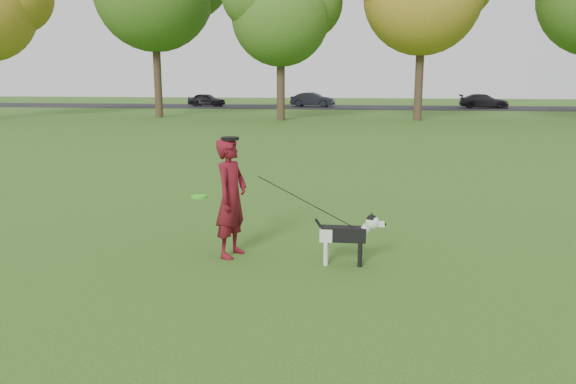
# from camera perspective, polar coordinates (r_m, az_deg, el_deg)

# --- Properties ---
(ground) EXTENTS (120.00, 120.00, 0.00)m
(ground) POSITION_cam_1_polar(r_m,az_deg,el_deg) (7.97, 2.25, -7.18)
(ground) COLOR #285116
(ground) RESTS_ON ground
(road) EXTENTS (120.00, 7.00, 0.02)m
(road) POSITION_cam_1_polar(r_m,az_deg,el_deg) (47.59, 6.57, 8.55)
(road) COLOR black
(road) RESTS_ON ground
(man) EXTENTS (0.57, 0.72, 1.73)m
(man) POSITION_cam_1_polar(r_m,az_deg,el_deg) (8.08, -5.79, -0.59)
(man) COLOR #510B13
(man) RESTS_ON ground
(dog) EXTENTS (0.99, 0.20, 0.75)m
(dog) POSITION_cam_1_polar(r_m,az_deg,el_deg) (7.79, 6.20, -4.16)
(dog) COLOR black
(dog) RESTS_ON ground
(car_left) EXTENTS (3.34, 1.71, 1.09)m
(car_left) POSITION_cam_1_polar(r_m,az_deg,el_deg) (49.33, -8.26, 9.26)
(car_left) COLOR black
(car_left) RESTS_ON road
(car_mid) EXTENTS (3.78, 1.83, 1.19)m
(car_mid) POSITION_cam_1_polar(r_m,az_deg,el_deg) (47.72, 2.52, 9.35)
(car_mid) COLOR black
(car_mid) RESTS_ON road
(car_right) EXTENTS (3.98, 1.88, 1.12)m
(car_right) POSITION_cam_1_polar(r_m,az_deg,el_deg) (48.57, 19.27, 8.72)
(car_right) COLOR black
(car_right) RESTS_ON road
(man_held_items) EXTENTS (2.38, 0.39, 1.24)m
(man_held_items) POSITION_cam_1_polar(r_m,az_deg,el_deg) (7.79, 1.80, -0.99)
(man_held_items) COLOR #36DF1C
(man_held_items) RESTS_ON ground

